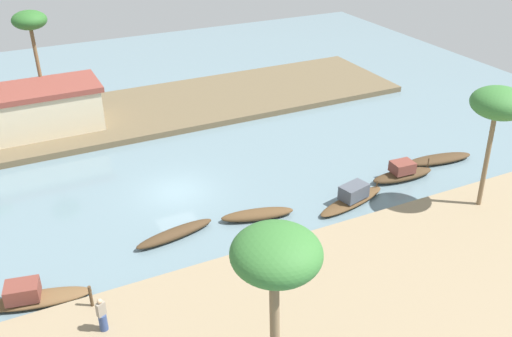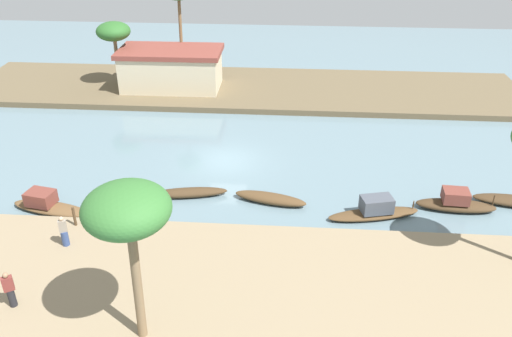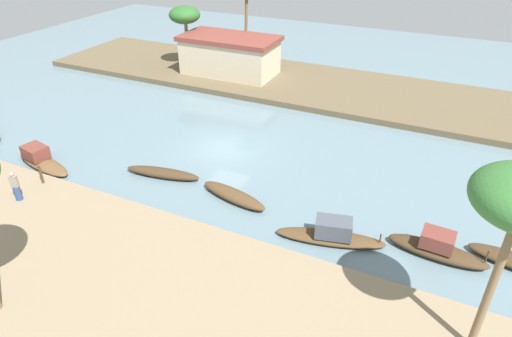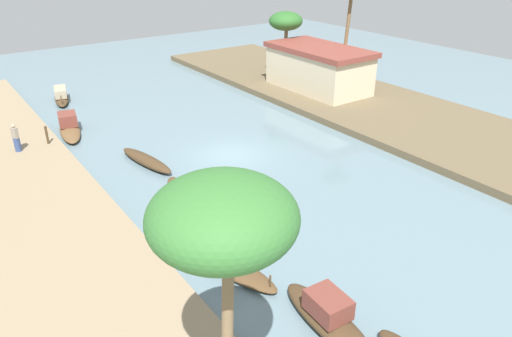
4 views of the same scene
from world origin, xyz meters
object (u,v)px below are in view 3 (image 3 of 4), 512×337
sampan_open_hull (40,160)px  palm_tree_right_short (185,16)px  sampan_near_left_bank (163,173)px  riverside_building (230,55)px  mooring_post (41,174)px  sampan_with_red_awning (437,248)px  person_by_mooring (16,188)px  sampan_with_tall_canopy (234,195)px  sampan_downstream_large (331,234)px

sampan_open_hull → palm_tree_right_short: palm_tree_right_short is taller
sampan_near_left_bank → riverside_building: bearing=95.1°
riverside_building → sampan_open_hull: bearing=-99.5°
mooring_post → riverside_building: (0.67, 20.44, 1.14)m
sampan_open_hull → palm_tree_right_short: 19.56m
sampan_near_left_bank → sampan_open_hull: (-7.38, -2.05, 0.15)m
sampan_with_red_awning → person_by_mooring: 20.59m
sampan_with_tall_canopy → riverside_building: size_ratio=0.50×
sampan_with_red_awning → sampan_near_left_bank: (-14.96, 0.27, -0.18)m
sampan_with_tall_canopy → person_by_mooring: person_by_mooring is taller
mooring_post → riverside_building: size_ratio=0.13×
sampan_with_red_awning → palm_tree_right_short: 29.90m
riverside_building → sampan_with_red_awning: bearing=-41.4°
riverside_building → palm_tree_right_short: bearing=175.4°
sampan_open_hull → palm_tree_right_short: size_ratio=0.90×
sampan_with_red_awning → mooring_post: 20.38m
mooring_post → riverside_building: 20.48m
sampan_with_red_awning → palm_tree_right_short: bearing=148.0°
sampan_open_hull → palm_tree_right_short: (-1.72, 18.94, 4.58)m
sampan_with_tall_canopy → sampan_downstream_large: 5.77m
sampan_downstream_large → palm_tree_right_short: size_ratio=0.96×
sampan_open_hull → riverside_building: bearing=92.4°
sampan_near_left_bank → palm_tree_right_short: size_ratio=0.85×
palm_tree_right_short → sampan_with_tall_canopy: bearing=-51.1°
sampan_near_left_bank → riverside_building: (-4.42, 16.55, 1.87)m
sampan_open_hull → person_by_mooring: size_ratio=2.96×
palm_tree_right_short → mooring_post: bearing=-79.1°
sampan_near_left_bank → person_by_mooring: 7.47m
sampan_open_hull → mooring_post: mooring_post is taller
person_by_mooring → riverside_building: riverside_building is taller
sampan_downstream_large → sampan_near_left_bank: 10.51m
sampan_open_hull → palm_tree_right_short: bearing=106.6°
sampan_with_red_awning → mooring_post: mooring_post is taller
palm_tree_right_short → person_by_mooring: bearing=-79.5°
sampan_downstream_large → palm_tree_right_short: 27.09m
sampan_with_red_awning → sampan_open_hull: sampan_with_red_awning is taller
sampan_near_left_bank → palm_tree_right_short: (-9.09, 16.88, 4.73)m
palm_tree_right_short → sampan_downstream_large: bearing=-43.0°
riverside_building → sampan_with_tall_canopy: bearing=-61.9°
person_by_mooring → riverside_building: 22.12m
sampan_with_red_awning → mooring_post: bearing=-166.3°
sampan_downstream_large → sampan_open_hull: bearing=168.8°
palm_tree_right_short → riverside_building: size_ratio=0.63×
person_by_mooring → mooring_post: 1.67m
sampan_open_hull → riverside_building: riverside_building is taller
sampan_with_red_awning → person_by_mooring: size_ratio=2.67×
sampan_near_left_bank → sampan_open_hull: sampan_open_hull is taller
mooring_post → riverside_building: bearing=88.1°
sampan_near_left_bank → palm_tree_right_short: bearing=108.4°
sampan_with_tall_canopy → sampan_with_red_awning: size_ratio=0.97×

